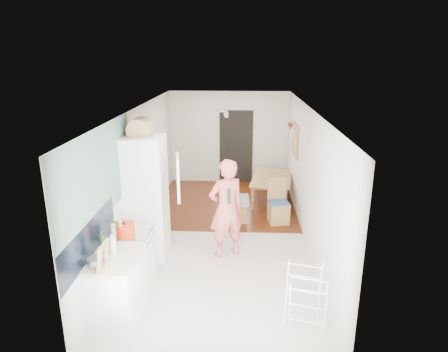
# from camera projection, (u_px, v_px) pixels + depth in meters

# --- Properties ---
(room_shell) EXTENTS (3.20, 7.00, 2.50)m
(room_shell) POSITION_uv_depth(u_px,v_px,m) (222.00, 176.00, 7.49)
(room_shell) COLOR beige
(room_shell) RESTS_ON ground
(floor) EXTENTS (3.20, 7.00, 0.01)m
(floor) POSITION_uv_depth(u_px,v_px,m) (222.00, 236.00, 7.86)
(floor) COLOR beige
(floor) RESTS_ON ground
(wood_floor_overlay) EXTENTS (3.20, 3.30, 0.01)m
(wood_floor_overlay) POSITION_uv_depth(u_px,v_px,m) (226.00, 202.00, 9.62)
(wood_floor_overlay) COLOR #59230D
(wood_floor_overlay) RESTS_ON room_shell
(sage_wall_panel) EXTENTS (0.02, 3.00, 1.30)m
(sage_wall_panel) POSITION_uv_depth(u_px,v_px,m) (100.00, 176.00, 5.47)
(sage_wall_panel) COLOR slate
(sage_wall_panel) RESTS_ON room_shell
(tile_splashback) EXTENTS (0.02, 1.90, 0.50)m
(tile_splashback) POSITION_uv_depth(u_px,v_px,m) (90.00, 240.00, 5.16)
(tile_splashback) COLOR black
(tile_splashback) RESTS_ON room_shell
(doorway_recess) EXTENTS (0.90, 0.04, 2.00)m
(doorway_recess) POSITION_uv_depth(u_px,v_px,m) (236.00, 147.00, 10.87)
(doorway_recess) COLOR black
(doorway_recess) RESTS_ON room_shell
(base_cabinet) EXTENTS (0.60, 0.90, 0.86)m
(base_cabinet) POSITION_uv_depth(u_px,v_px,m) (117.00, 289.00, 5.36)
(base_cabinet) COLOR white
(base_cabinet) RESTS_ON room_shell
(worktop) EXTENTS (0.62, 0.92, 0.06)m
(worktop) POSITION_uv_depth(u_px,v_px,m) (114.00, 258.00, 5.22)
(worktop) COLOR beige
(worktop) RESTS_ON room_shell
(range_cooker) EXTENTS (0.60, 0.60, 0.88)m
(range_cooker) POSITION_uv_depth(u_px,v_px,m) (131.00, 260.00, 6.07)
(range_cooker) COLOR white
(range_cooker) RESTS_ON room_shell
(cooker_top) EXTENTS (0.60, 0.60, 0.04)m
(cooker_top) POSITION_uv_depth(u_px,v_px,m) (129.00, 233.00, 5.93)
(cooker_top) COLOR #BDBDC0
(cooker_top) RESTS_ON room_shell
(fridge_housing) EXTENTS (0.66, 0.66, 2.15)m
(fridge_housing) POSITION_uv_depth(u_px,v_px,m) (146.00, 198.00, 6.85)
(fridge_housing) COLOR white
(fridge_housing) RESTS_ON room_shell
(fridge_door) EXTENTS (0.14, 0.56, 0.70)m
(fridge_door) POSITION_uv_depth(u_px,v_px,m) (178.00, 177.00, 6.40)
(fridge_door) COLOR white
(fridge_door) RESTS_ON room_shell
(fridge_interior) EXTENTS (0.02, 0.52, 0.66)m
(fridge_interior) POSITION_uv_depth(u_px,v_px,m) (163.00, 172.00, 6.70)
(fridge_interior) COLOR white
(fridge_interior) RESTS_ON room_shell
(pinboard) EXTENTS (0.03, 0.90, 0.70)m
(pinboard) POSITION_uv_depth(u_px,v_px,m) (295.00, 140.00, 9.14)
(pinboard) COLOR tan
(pinboard) RESTS_ON room_shell
(pinboard_frame) EXTENTS (0.00, 0.94, 0.74)m
(pinboard_frame) POSITION_uv_depth(u_px,v_px,m) (295.00, 140.00, 9.14)
(pinboard_frame) COLOR olive
(pinboard_frame) RESTS_ON room_shell
(wall_sconce) EXTENTS (0.18, 0.18, 0.16)m
(wall_sconce) POSITION_uv_depth(u_px,v_px,m) (291.00, 126.00, 9.71)
(wall_sconce) COLOR maroon
(wall_sconce) RESTS_ON room_shell
(person) EXTENTS (0.91, 0.79, 2.09)m
(person) POSITION_uv_depth(u_px,v_px,m) (226.00, 200.00, 6.85)
(person) COLOR #E16055
(person) RESTS_ON floor
(dining_table) EXTENTS (0.97, 1.49, 0.49)m
(dining_table) POSITION_uv_depth(u_px,v_px,m) (273.00, 190.00, 9.74)
(dining_table) COLOR olive
(dining_table) RESTS_ON floor
(dining_chair) EXTENTS (0.46, 0.46, 0.95)m
(dining_chair) POSITION_uv_depth(u_px,v_px,m) (279.00, 202.00, 8.35)
(dining_chair) COLOR olive
(dining_chair) RESTS_ON floor
(stool) EXTENTS (0.37, 0.37, 0.42)m
(stool) POSITION_uv_depth(u_px,v_px,m) (238.00, 213.00, 8.47)
(stool) COLOR olive
(stool) RESTS_ON floor
(grey_drape) EXTENTS (0.40, 0.40, 0.17)m
(grey_drape) POSITION_uv_depth(u_px,v_px,m) (240.00, 200.00, 8.35)
(grey_drape) COLOR gray
(grey_drape) RESTS_ON stool
(drying_rack) EXTENTS (0.54, 0.51, 0.89)m
(drying_rack) POSITION_uv_depth(u_px,v_px,m) (305.00, 302.00, 5.05)
(drying_rack) COLOR white
(drying_rack) RESTS_ON floor
(bread_bin) EXTENTS (0.44, 0.42, 0.21)m
(bread_bin) POSITION_uv_depth(u_px,v_px,m) (140.00, 129.00, 6.58)
(bread_bin) COLOR tan
(bread_bin) RESTS_ON fridge_housing
(red_casserole) EXTENTS (0.36, 0.36, 0.18)m
(red_casserole) POSITION_uv_depth(u_px,v_px,m) (124.00, 229.00, 5.78)
(red_casserole) COLOR red
(red_casserole) RESTS_ON cooker_top
(steel_pan) EXTENTS (0.24, 0.24, 0.10)m
(steel_pan) POSITION_uv_depth(u_px,v_px,m) (95.00, 262.00, 4.97)
(steel_pan) COLOR #BDBDC0
(steel_pan) RESTS_ON worktop
(held_bottle) EXTENTS (0.06, 0.06, 0.28)m
(held_bottle) POSITION_uv_depth(u_px,v_px,m) (229.00, 196.00, 6.67)
(held_bottle) COLOR #1A3A1C
(held_bottle) RESTS_ON person
(bottle_a) EXTENTS (0.07, 0.07, 0.27)m
(bottle_a) POSITION_uv_depth(u_px,v_px,m) (102.00, 245.00, 5.22)
(bottle_a) COLOR #1A3A1C
(bottle_a) RESTS_ON worktop
(bottle_b) EXTENTS (0.07, 0.07, 0.31)m
(bottle_b) POSITION_uv_depth(u_px,v_px,m) (114.00, 232.00, 5.55)
(bottle_b) COLOR #1A3A1C
(bottle_b) RESTS_ON worktop
(bottle_c) EXTENTS (0.10, 0.10, 0.22)m
(bottle_c) POSITION_uv_depth(u_px,v_px,m) (113.00, 246.00, 5.26)
(bottle_c) COLOR silver
(bottle_c) RESTS_ON worktop
(pepper_mill_front) EXTENTS (0.07, 0.07, 0.24)m
(pepper_mill_front) POSITION_uv_depth(u_px,v_px,m) (114.00, 235.00, 5.54)
(pepper_mill_front) COLOR tan
(pepper_mill_front) RESTS_ON worktop
(pepper_mill_back) EXTENTS (0.06, 0.06, 0.22)m
(pepper_mill_back) POSITION_uv_depth(u_px,v_px,m) (121.00, 231.00, 5.69)
(pepper_mill_back) COLOR tan
(pepper_mill_back) RESTS_ON worktop
(chopping_boards) EXTENTS (0.10, 0.26, 0.35)m
(chopping_boards) POSITION_uv_depth(u_px,v_px,m) (103.00, 256.00, 4.86)
(chopping_boards) COLOR tan
(chopping_boards) RESTS_ON worktop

